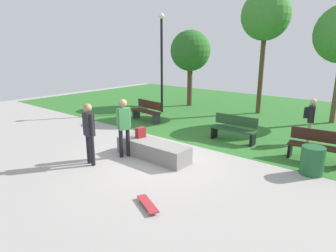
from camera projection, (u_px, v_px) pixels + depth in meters
name	position (u px, v px, depth m)	size (l,w,h in m)	color
ground_plane	(158.00, 158.00, 8.68)	(28.00, 28.00, 0.00)	#9E9993
grass_lawn	(260.00, 114.00, 14.53)	(26.60, 12.31, 0.01)	#2D6B28
concrete_ledge	(153.00, 150.00, 8.68)	(2.41, 0.73, 0.50)	gray
backpack_on_ledge	(141.00, 132.00, 9.03)	(0.28, 0.20, 0.32)	maroon
skater_performing_trick	(89.00, 129.00, 7.98)	(0.43, 0.24, 1.76)	black
skater_watching	(124.00, 123.00, 8.56)	(0.31, 0.40, 1.78)	black
skateboard_by_ledge	(148.00, 204.00, 6.00)	(0.81, 0.52, 0.08)	#A5262D
park_bench_near_lamppost	(318.00, 145.00, 8.38)	(1.64, 0.62, 0.91)	#331E14
park_bench_near_path	(147.00, 110.00, 13.13)	(1.65, 0.68, 0.91)	#331E14
park_bench_far_right	(234.00, 128.00, 10.19)	(1.62, 0.54, 0.91)	#1E4223
tree_broad_elm	(190.00, 51.00, 16.04)	(2.24, 2.24, 4.22)	#4C3823
tree_young_birch	(266.00, 16.00, 13.60)	(2.32, 2.32, 5.89)	#4C3823
lamp_post	(162.00, 55.00, 14.28)	(0.28, 0.28, 4.86)	black
trash_bin	(312.00, 161.00, 7.50)	(0.58, 0.58, 0.75)	#1E592D
pedestrian_with_backpack	(310.00, 117.00, 9.83)	(0.39, 0.42, 1.58)	tan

